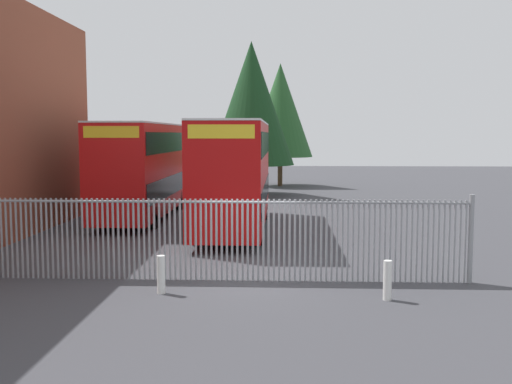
{
  "coord_description": "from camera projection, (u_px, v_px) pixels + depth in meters",
  "views": [
    {
      "loc": [
        0.85,
        -15.57,
        3.91
      ],
      "look_at": [
        0.0,
        4.0,
        2.0
      ],
      "focal_mm": 41.57,
      "sensor_mm": 36.0,
      "label": 1
    }
  ],
  "objects": [
    {
      "name": "bollard_near_left",
      "position": [
        161.0,
        275.0,
        14.55
      ],
      "size": [
        0.2,
        0.2,
        0.95
      ],
      "primitive_type": "cylinder",
      "color": "silver",
      "rests_on": "ground"
    },
    {
      "name": "double_decker_bus_near_gate",
      "position": [
        235.0,
        171.0,
        24.18
      ],
      "size": [
        2.54,
        10.81,
        4.42
      ],
      "color": "#B70C0C",
      "rests_on": "ground"
    },
    {
      "name": "palisade_fence",
      "position": [
        209.0,
        237.0,
        15.83
      ],
      "size": [
        13.97,
        0.14,
        2.35
      ],
      "color": "gray",
      "rests_on": "ground"
    },
    {
      "name": "ground_plane",
      "position": [
        260.0,
        232.0,
        23.85
      ],
      "size": [
        100.0,
        100.0,
        0.0
      ],
      "primitive_type": "plane",
      "color": "#3D3D42"
    },
    {
      "name": "double_decker_bus_behind_fence_left",
      "position": [
        145.0,
        166.0,
        27.74
      ],
      "size": [
        2.54,
        10.81,
        4.42
      ],
      "color": "red",
      "rests_on": "ground"
    },
    {
      "name": "tree_short_side",
      "position": [
        251.0,
        103.0,
        37.64
      ],
      "size": [
        5.47,
        5.47,
        9.78
      ],
      "color": "#4C3823",
      "rests_on": "ground"
    },
    {
      "name": "tree_tall_back",
      "position": [
        280.0,
        110.0,
        44.48
      ],
      "size": [
        4.88,
        4.88,
        9.21
      ],
      "color": "#4C3823",
      "rests_on": "ground"
    },
    {
      "name": "bollard_center_front",
      "position": [
        387.0,
        280.0,
        13.98
      ],
      "size": [
        0.2,
        0.2,
        0.95
      ],
      "primitive_type": "cylinder",
      "color": "silver",
      "rests_on": "ground"
    }
  ]
}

